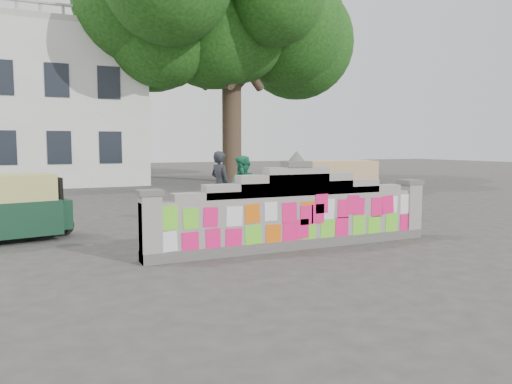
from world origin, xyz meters
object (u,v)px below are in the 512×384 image
cyclist_rider (220,194)px  rickshaw_right (328,188)px  cyclist_bike (220,208)px  rickshaw_left (5,207)px  pedestrian (243,191)px

cyclist_rider → rickshaw_right: cyclist_rider is taller
cyclist_bike → rickshaw_right: (3.44, 0.23, 0.36)m
rickshaw_left → rickshaw_right: rickshaw_right is taller
cyclist_bike → rickshaw_right: bearing=-106.3°
rickshaw_left → rickshaw_right: size_ratio=0.88×
cyclist_rider → rickshaw_left: cyclist_rider is taller
cyclist_rider → pedestrian: size_ratio=0.93×
rickshaw_left → rickshaw_right: 8.43m
rickshaw_left → pedestrian: bearing=-12.9°
cyclist_rider → rickshaw_left: (-4.99, 0.18, -0.09)m
pedestrian → rickshaw_right: 2.80m
cyclist_rider → rickshaw_left: 4.99m
pedestrian → rickshaw_left: size_ratio=0.67×
cyclist_bike → rickshaw_right: size_ratio=0.62×
pedestrian → rickshaw_right: bearing=72.2°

